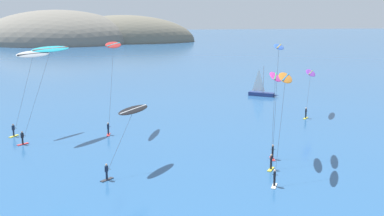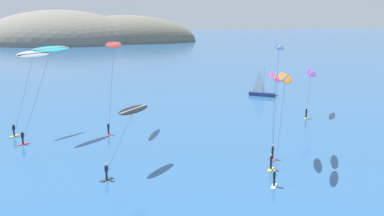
{
  "view_description": "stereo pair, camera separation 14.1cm",
  "coord_description": "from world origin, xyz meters",
  "px_view_note": "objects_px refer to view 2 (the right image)",
  "views": [
    {
      "loc": [
        -4.65,
        -29.48,
        17.17
      ],
      "look_at": [
        0.86,
        23.98,
        5.5
      ],
      "focal_mm": 45.0,
      "sensor_mm": 36.0,
      "label": 1
    },
    {
      "loc": [
        -4.51,
        -29.49,
        17.17
      ],
      "look_at": [
        0.86,
        23.98,
        5.5
      ],
      "focal_mm": 45.0,
      "sensor_mm": 36.0,
      "label": 2
    }
  ],
  "objects_px": {
    "kitesurfer_magenta": "(275,83)",
    "kitesurfer_white": "(32,61)",
    "kitesurfer_orange": "(285,86)",
    "sailboat_near": "(263,93)",
    "kitesurfer_red": "(113,51)",
    "kitesurfer_blue": "(278,57)",
    "kitesurfer_purple": "(311,76)",
    "kitesurfer_black": "(131,115)",
    "kitesurfer_cyan": "(49,54)"
  },
  "relations": [
    {
      "from": "kitesurfer_magenta",
      "to": "kitesurfer_white",
      "type": "height_order",
      "value": "kitesurfer_white"
    },
    {
      "from": "kitesurfer_orange",
      "to": "kitesurfer_magenta",
      "type": "xyz_separation_m",
      "value": [
        0.12,
        4.01,
        -0.43
      ]
    },
    {
      "from": "sailboat_near",
      "to": "kitesurfer_red",
      "type": "relative_size",
      "value": 0.47
    },
    {
      "from": "kitesurfer_blue",
      "to": "kitesurfer_white",
      "type": "height_order",
      "value": "kitesurfer_blue"
    },
    {
      "from": "kitesurfer_blue",
      "to": "kitesurfer_purple",
      "type": "xyz_separation_m",
      "value": [
        10.87,
        19.42,
        -5.12
      ]
    },
    {
      "from": "kitesurfer_blue",
      "to": "kitesurfer_magenta",
      "type": "bearing_deg",
      "value": -112.05
    },
    {
      "from": "kitesurfer_purple",
      "to": "kitesurfer_red",
      "type": "bearing_deg",
      "value": -168.04
    },
    {
      "from": "kitesurfer_blue",
      "to": "kitesurfer_white",
      "type": "bearing_deg",
      "value": 156.76
    },
    {
      "from": "kitesurfer_black",
      "to": "kitesurfer_cyan",
      "type": "distance_m",
      "value": 18.1
    },
    {
      "from": "kitesurfer_white",
      "to": "kitesurfer_orange",
      "type": "bearing_deg",
      "value": -33.25
    },
    {
      "from": "kitesurfer_purple",
      "to": "kitesurfer_blue",
      "type": "bearing_deg",
      "value": -119.25
    },
    {
      "from": "kitesurfer_magenta",
      "to": "kitesurfer_white",
      "type": "xyz_separation_m",
      "value": [
        -29.26,
        15.1,
        1.13
      ]
    },
    {
      "from": "kitesurfer_white",
      "to": "kitesurfer_purple",
      "type": "bearing_deg",
      "value": 8.98
    },
    {
      "from": "kitesurfer_orange",
      "to": "kitesurfer_cyan",
      "type": "relative_size",
      "value": 0.87
    },
    {
      "from": "kitesurfer_red",
      "to": "kitesurfer_magenta",
      "type": "bearing_deg",
      "value": -39.52
    },
    {
      "from": "kitesurfer_purple",
      "to": "kitesurfer_cyan",
      "type": "height_order",
      "value": "kitesurfer_cyan"
    },
    {
      "from": "kitesurfer_orange",
      "to": "kitesurfer_black",
      "type": "height_order",
      "value": "kitesurfer_orange"
    },
    {
      "from": "kitesurfer_orange",
      "to": "kitesurfer_blue",
      "type": "relative_size",
      "value": 0.81
    },
    {
      "from": "kitesurfer_purple",
      "to": "kitesurfer_cyan",
      "type": "bearing_deg",
      "value": -166.64
    },
    {
      "from": "kitesurfer_cyan",
      "to": "kitesurfer_orange",
      "type": "bearing_deg",
      "value": -32.11
    },
    {
      "from": "kitesurfer_magenta",
      "to": "kitesurfer_orange",
      "type": "bearing_deg",
      "value": -91.74
    },
    {
      "from": "kitesurfer_black",
      "to": "kitesurfer_red",
      "type": "relative_size",
      "value": 0.63
    },
    {
      "from": "kitesurfer_white",
      "to": "kitesurfer_purple",
      "type": "distance_m",
      "value": 41.68
    },
    {
      "from": "sailboat_near",
      "to": "kitesurfer_magenta",
      "type": "relative_size",
      "value": 0.58
    },
    {
      "from": "sailboat_near",
      "to": "kitesurfer_red",
      "type": "xyz_separation_m",
      "value": [
        -26.6,
        -21.79,
        10.27
      ]
    },
    {
      "from": "kitesurfer_black",
      "to": "kitesurfer_purple",
      "type": "height_order",
      "value": "kitesurfer_purple"
    },
    {
      "from": "kitesurfer_orange",
      "to": "kitesurfer_magenta",
      "type": "height_order",
      "value": "kitesurfer_orange"
    },
    {
      "from": "kitesurfer_blue",
      "to": "kitesurfer_purple",
      "type": "height_order",
      "value": "kitesurfer_blue"
    },
    {
      "from": "kitesurfer_white",
      "to": "kitesurfer_red",
      "type": "height_order",
      "value": "kitesurfer_red"
    },
    {
      "from": "kitesurfer_white",
      "to": "kitesurfer_cyan",
      "type": "distance_m",
      "value": 3.97
    },
    {
      "from": "kitesurfer_orange",
      "to": "kitesurfer_black",
      "type": "bearing_deg",
      "value": 169.8
    },
    {
      "from": "kitesurfer_purple",
      "to": "kitesurfer_red",
      "type": "distance_m",
      "value": 31.2
    },
    {
      "from": "kitesurfer_blue",
      "to": "kitesurfer_black",
      "type": "height_order",
      "value": "kitesurfer_blue"
    },
    {
      "from": "kitesurfer_white",
      "to": "kitesurfer_cyan",
      "type": "relative_size",
      "value": 0.93
    },
    {
      "from": "kitesurfer_orange",
      "to": "kitesurfer_white",
      "type": "height_order",
      "value": "kitesurfer_white"
    },
    {
      "from": "kitesurfer_blue",
      "to": "kitesurfer_orange",
      "type": "bearing_deg",
      "value": -99.18
    },
    {
      "from": "kitesurfer_purple",
      "to": "kitesurfer_magenta",
      "type": "bearing_deg",
      "value": -118.57
    },
    {
      "from": "kitesurfer_blue",
      "to": "kitesurfer_purple",
      "type": "bearing_deg",
      "value": 60.75
    },
    {
      "from": "kitesurfer_black",
      "to": "kitesurfer_red",
      "type": "bearing_deg",
      "value": 99.2
    },
    {
      "from": "sailboat_near",
      "to": "kitesurfer_orange",
      "type": "relative_size",
      "value": 0.56
    },
    {
      "from": "kitesurfer_blue",
      "to": "kitesurfer_magenta",
      "type": "height_order",
      "value": "kitesurfer_blue"
    },
    {
      "from": "sailboat_near",
      "to": "kitesurfer_blue",
      "type": "height_order",
      "value": "kitesurfer_blue"
    },
    {
      "from": "sailboat_near",
      "to": "kitesurfer_purple",
      "type": "relative_size",
      "value": 0.81
    },
    {
      "from": "kitesurfer_black",
      "to": "kitesurfer_white",
      "type": "bearing_deg",
      "value": 129.65
    },
    {
      "from": "kitesurfer_blue",
      "to": "sailboat_near",
      "type": "bearing_deg",
      "value": 78.14
    },
    {
      "from": "kitesurfer_orange",
      "to": "kitesurfer_black",
      "type": "relative_size",
      "value": 1.35
    },
    {
      "from": "kitesurfer_blue",
      "to": "kitesurfer_red",
      "type": "xyz_separation_m",
      "value": [
        -19.29,
        13.03,
        -0.31
      ]
    },
    {
      "from": "kitesurfer_red",
      "to": "kitesurfer_cyan",
      "type": "height_order",
      "value": "kitesurfer_red"
    },
    {
      "from": "kitesurfer_cyan",
      "to": "sailboat_near",
      "type": "bearing_deg",
      "value": 35.24
    },
    {
      "from": "sailboat_near",
      "to": "kitesurfer_magenta",
      "type": "height_order",
      "value": "kitesurfer_magenta"
    }
  ]
}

